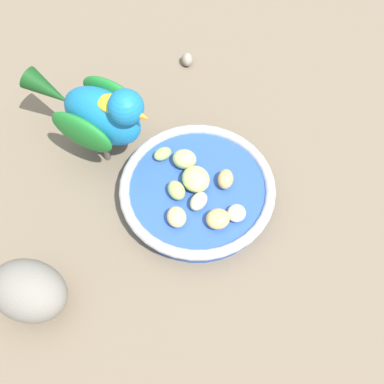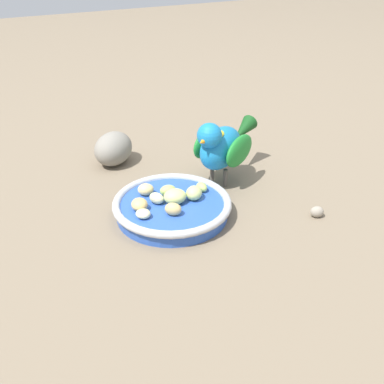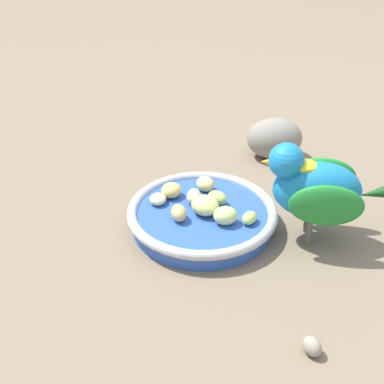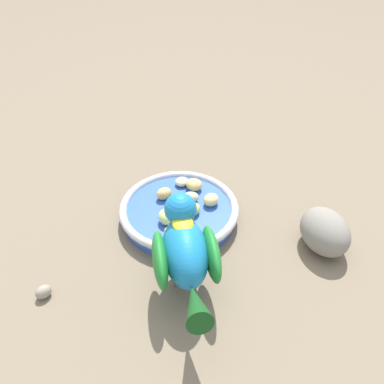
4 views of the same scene
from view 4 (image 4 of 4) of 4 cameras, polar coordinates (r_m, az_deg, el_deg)
ground_plane at (r=0.69m, az=-3.69°, el=-4.75°), size 4.00×4.00×0.00m
feeding_bowl at (r=0.69m, az=-1.85°, el=-2.76°), size 0.21×0.21×0.03m
apple_piece_0 at (r=0.65m, az=-3.62°, el=-3.56°), size 0.04×0.04×0.02m
apple_piece_1 at (r=0.63m, az=-2.93°, el=-5.72°), size 0.03×0.02×0.02m
apple_piece_2 at (r=0.73m, az=-1.46°, el=1.48°), size 0.03×0.03×0.01m
apple_piece_3 at (r=0.67m, az=0.19°, el=-2.52°), size 0.02×0.03×0.02m
apple_piece_4 at (r=0.69m, az=-0.19°, el=-0.74°), size 0.03×0.03×0.02m
apple_piece_5 at (r=0.68m, az=-2.13°, el=-1.73°), size 0.04×0.04×0.03m
apple_piece_6 at (r=0.70m, az=-4.04°, el=-0.24°), size 0.03×0.03×0.02m
apple_piece_7 at (r=0.69m, az=2.74°, el=-1.11°), size 0.03×0.03×0.02m
apple_piece_8 at (r=0.72m, az=0.29°, el=1.06°), size 0.03×0.03×0.02m
parrot at (r=0.54m, az=-0.94°, el=-8.53°), size 0.14×0.18×0.14m
rock_large at (r=0.67m, az=18.48°, el=-5.40°), size 0.11×0.12×0.07m
pebble_0 at (r=0.62m, az=-20.50°, el=-13.25°), size 0.03×0.03×0.02m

